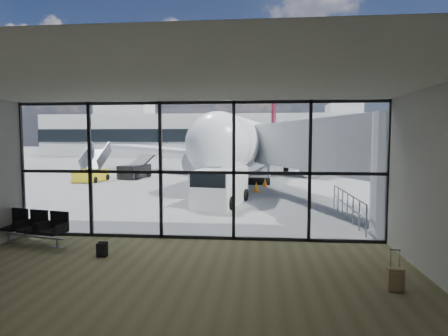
% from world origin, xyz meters
% --- Properties ---
extents(ground, '(220.00, 220.00, 0.00)m').
position_xyz_m(ground, '(0.00, 40.00, 0.00)').
color(ground, slate).
rests_on(ground, ground).
extents(lounge_shell, '(12.02, 8.01, 4.51)m').
position_xyz_m(lounge_shell, '(0.00, -4.80, 2.65)').
color(lounge_shell, brown).
rests_on(lounge_shell, ground).
extents(glass_curtain_wall, '(12.10, 0.12, 4.50)m').
position_xyz_m(glass_curtain_wall, '(0.00, 0.00, 2.25)').
color(glass_curtain_wall, white).
rests_on(glass_curtain_wall, ground).
extents(jet_bridge, '(8.00, 16.50, 4.33)m').
position_xyz_m(jet_bridge, '(4.90, 7.07, 2.76)').
color(jet_bridge, '#9FA3A4').
rests_on(jet_bridge, ground).
extents(apron_railing, '(0.06, 5.46, 1.11)m').
position_xyz_m(apron_railing, '(5.60, 3.50, 0.72)').
color(apron_railing, gray).
rests_on(apron_railing, ground).
extents(far_terminal, '(80.00, 12.20, 11.00)m').
position_xyz_m(far_terminal, '(-0.59, 61.97, 4.21)').
color(far_terminal, silver).
rests_on(far_terminal, ground).
extents(tree_0, '(4.95, 4.95, 7.12)m').
position_xyz_m(tree_0, '(-45.00, 72.00, 4.63)').
color(tree_0, '#382619').
rests_on(tree_0, ground).
extents(tree_1, '(5.61, 5.61, 8.07)m').
position_xyz_m(tree_1, '(-39.00, 72.00, 5.25)').
color(tree_1, '#382619').
rests_on(tree_1, ground).
extents(tree_2, '(6.27, 6.27, 9.03)m').
position_xyz_m(tree_2, '(-33.00, 72.00, 5.88)').
color(tree_2, '#382619').
rests_on(tree_2, ground).
extents(tree_3, '(4.95, 4.95, 7.12)m').
position_xyz_m(tree_3, '(-27.00, 72.00, 4.63)').
color(tree_3, '#382619').
rests_on(tree_3, ground).
extents(tree_4, '(5.61, 5.61, 8.07)m').
position_xyz_m(tree_4, '(-21.00, 72.00, 5.25)').
color(tree_4, '#382619').
rests_on(tree_4, ground).
extents(tree_5, '(6.27, 6.27, 9.03)m').
position_xyz_m(tree_5, '(-15.00, 72.00, 5.88)').
color(tree_5, '#382619').
rests_on(tree_5, ground).
extents(seating_row, '(2.36, 1.16, 1.04)m').
position_xyz_m(seating_row, '(-4.97, -1.01, 0.58)').
color(seating_row, gray).
rests_on(seating_row, ground).
extents(backpack, '(0.28, 0.26, 0.42)m').
position_xyz_m(backpack, '(-2.32, -2.12, 0.20)').
color(backpack, black).
rests_on(backpack, ground).
extents(suitcase, '(0.34, 0.26, 0.89)m').
position_xyz_m(suitcase, '(4.95, -3.81, 0.27)').
color(suitcase, '#8E774F').
rests_on(suitcase, ground).
extents(airliner, '(31.82, 37.03, 9.56)m').
position_xyz_m(airliner, '(1.87, 24.65, 2.91)').
color(airliner, white).
rests_on(airliner, ground).
extents(service_van, '(2.67, 4.45, 1.81)m').
position_xyz_m(service_van, '(0.08, 6.58, 0.93)').
color(service_van, white).
rests_on(service_van, ground).
extents(belt_loader, '(2.16, 4.41, 1.95)m').
position_xyz_m(belt_loader, '(-8.46, 18.82, 0.65)').
color(belt_loader, black).
rests_on(belt_loader, ground).
extents(mobile_stairs, '(1.97, 3.54, 2.45)m').
position_xyz_m(mobile_stairs, '(-11.08, 16.13, 0.59)').
color(mobile_stairs, yellow).
rests_on(mobile_stairs, ground).
extents(traffic_cone_a, '(0.40, 0.40, 0.58)m').
position_xyz_m(traffic_cone_a, '(2.42, 14.12, 0.27)').
color(traffic_cone_a, orange).
rests_on(traffic_cone_a, ground).
extents(traffic_cone_c, '(0.45, 0.45, 0.65)m').
position_xyz_m(traffic_cone_c, '(1.84, 11.19, 0.31)').
color(traffic_cone_c, orange).
rests_on(traffic_cone_c, ground).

